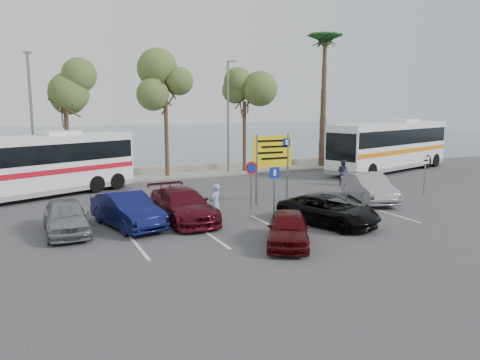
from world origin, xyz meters
name	(u,v)px	position (x,y,z in m)	size (l,w,h in m)	color
ground	(286,219)	(0.00, 0.00, 0.00)	(120.00, 120.00, 0.00)	#37373A
kerb_strip	(188,175)	(0.00, 14.00, 0.07)	(44.00, 2.40, 0.15)	gray
seawall	(179,169)	(0.00, 16.00, 0.30)	(48.00, 0.80, 0.60)	gray
sea	(97,137)	(0.00, 60.00, 0.01)	(140.00, 140.00, 0.00)	#3F5164
tree_left	(65,90)	(-8.00, 14.00, 6.00)	(3.20, 3.20, 7.20)	#382619
tree_mid	(165,81)	(-1.50, 14.00, 6.65)	(3.20, 3.20, 8.00)	#382619
tree_right	(245,90)	(4.50, 14.00, 6.17)	(3.20, 3.20, 7.40)	#382619
palm_tree	(325,43)	(11.50, 14.00, 9.87)	(4.80, 4.80, 11.20)	#382619
street_lamp_left	(31,113)	(-10.00, 13.52, 4.60)	(0.45, 1.15, 8.01)	slate
street_lamp_right	(229,111)	(3.00, 13.52, 4.60)	(0.45, 1.15, 8.01)	slate
direction_sign	(273,157)	(1.00, 3.20, 2.43)	(2.20, 0.12, 3.60)	slate
sign_no_stop	(251,177)	(-0.60, 2.38, 1.58)	(0.60, 0.08, 2.35)	slate
sign_parking	(274,184)	(-0.20, 0.79, 1.47)	(0.50, 0.07, 2.25)	slate
sign_taxi	(425,171)	(9.80, 1.49, 1.42)	(0.50, 0.07, 2.20)	slate
lane_markings	(275,226)	(-1.14, -1.00, 0.00)	(12.02, 4.20, 0.01)	silver
coach_bus_left	(31,168)	(-10.28, 9.77, 1.68)	(11.57, 7.05, 3.61)	white
coach_bus_right	(390,147)	(15.00, 10.07, 1.84)	(12.92, 6.41, 3.96)	white
car_silver_a	(66,216)	(-9.18, 1.50, 0.69)	(1.64, 4.07, 1.39)	gray
car_blue	(127,210)	(-6.78, 1.50, 0.73)	(1.55, 4.44, 1.46)	#10154B
car_maroon	(183,205)	(-4.38, 1.50, 0.72)	(2.01, 4.93, 1.43)	#520D19
car_red	(288,228)	(-1.98, -3.50, 0.62)	(1.47, 3.66, 1.25)	#45090C
suv_black	(328,210)	(1.07, -1.68, 0.62)	(2.06, 4.46, 1.24)	black
car_silver_b	(369,188)	(5.89, 1.50, 0.74)	(1.57, 4.51, 1.49)	gray
pedestrian_near	(215,204)	(-3.19, 0.59, 0.86)	(0.63, 0.41, 1.72)	#899BC7
pedestrian_far	(343,172)	(7.81, 6.31, 0.82)	(0.80, 0.62, 1.64)	#31354A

